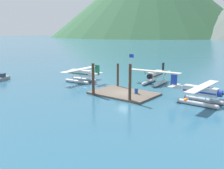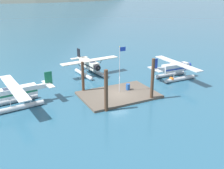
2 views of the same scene
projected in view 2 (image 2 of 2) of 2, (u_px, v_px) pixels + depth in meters
name	position (u px, v px, depth m)	size (l,w,h in m)	color
ground_plane	(119.00, 96.00, 36.15)	(1200.00, 1200.00, 0.00)	#285670
dock_platform	(119.00, 95.00, 36.10)	(10.43, 7.05, 0.30)	brown
piling_near_left	(106.00, 91.00, 30.75)	(0.46, 0.46, 5.25)	#4C3323
piling_near_right	(152.00, 80.00, 33.93)	(0.42, 0.42, 5.67)	#4C3323
piling_far_left	(83.00, 77.00, 36.61)	(0.41, 0.41, 4.53)	#4C3323
flagpole	(120.00, 64.00, 35.46)	(0.95, 0.10, 6.55)	silver
fuel_drum	(128.00, 87.00, 37.34)	(0.62, 0.62, 0.88)	#1E4C99
mooring_buoy	(171.00, 80.00, 41.33)	(0.85, 0.85, 0.85)	orange
seaplane_silver_stbd_fwd	(175.00, 69.00, 42.55)	(7.98, 10.42, 3.84)	#B7BABF
seaplane_cream_bow_centre	(90.00, 66.00, 44.43)	(10.49, 7.96, 3.84)	#B7BABF
seaplane_white_port_fwd	(17.00, 94.00, 32.48)	(7.96, 10.49, 3.84)	#B7BABF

